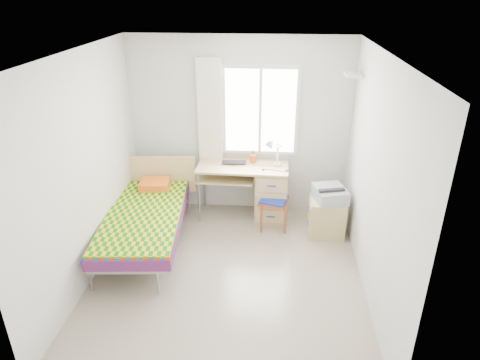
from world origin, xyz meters
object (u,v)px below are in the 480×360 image
bed (146,215)px  cabinet (327,217)px  desk (267,190)px  chair (275,196)px  printer (330,194)px

bed → cabinet: bed is taller
desk → chair: (0.12, -0.25, 0.04)m
printer → chair: bearing=153.3°
chair → printer: chair is taller
desk → chair: chair is taller
cabinet → printer: (0.02, 0.00, 0.36)m
desk → cabinet: size_ratio=2.52×
printer → bed: bearing=176.6°
chair → cabinet: bearing=2.2°
desk → bed: bearing=-149.5°
cabinet → chair: bearing=168.5°
bed → chair: size_ratio=2.53×
desk → chair: 0.28m
cabinet → desk: bearing=155.1°
chair → desk: bearing=130.3°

